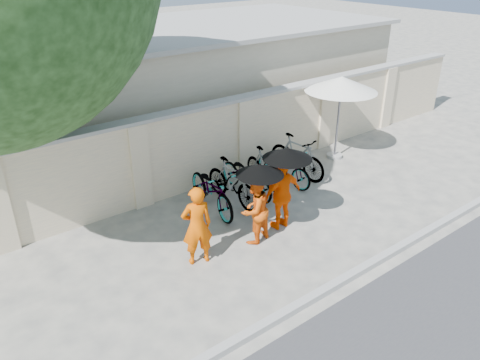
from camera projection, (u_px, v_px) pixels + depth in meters
ground at (260, 250)px, 9.37m from camera, size 80.00×80.00×0.00m
kerb at (322, 292)px, 8.14m from camera, size 40.00×0.16×0.12m
compound_wall at (210, 145)px, 11.75m from camera, size 20.00×0.30×2.00m
building_behind at (168, 84)px, 14.73m from camera, size 14.00×6.00×3.20m
monk_left at (197, 226)px, 8.69m from camera, size 0.67×0.53×1.61m
monk_center at (255, 210)px, 9.37m from camera, size 0.81×0.68×1.46m
parasol_center at (260, 170)px, 8.94m from camera, size 0.94×0.94×0.91m
monk_right at (282, 194)px, 9.83m from camera, size 0.95×0.43×1.59m
parasol_right at (288, 153)px, 9.36m from camera, size 1.01×1.01×0.97m
patio_umbrella at (341, 85)px, 12.62m from camera, size 2.50×2.50×2.36m
bike_0 at (212, 190)px, 10.62m from camera, size 0.93×2.05×1.04m
bike_1 at (232, 182)px, 10.90m from camera, size 0.60×1.82×1.08m
bike_2 at (247, 175)px, 11.35m from camera, size 0.69×1.88×0.98m
bike_3 at (266, 169)px, 11.60m from camera, size 0.66×1.75×1.03m
bike_4 at (284, 166)px, 11.89m from camera, size 0.81×1.82×0.92m
bike_5 at (297, 156)px, 12.23m from camera, size 0.68×1.88×1.11m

